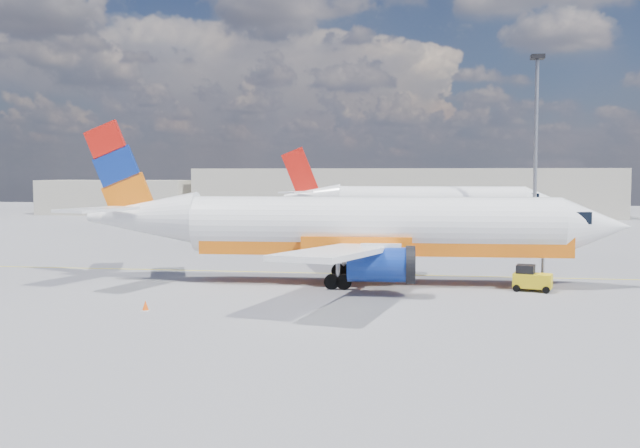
# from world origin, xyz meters

# --- Properties ---
(ground) EXTENTS (240.00, 240.00, 0.00)m
(ground) POSITION_xyz_m (0.00, 0.00, 0.00)
(ground) COLOR slate
(ground) RESTS_ON ground
(taxi_line) EXTENTS (70.00, 0.15, 0.01)m
(taxi_line) POSITION_xyz_m (0.00, 3.00, 0.01)
(taxi_line) COLOR yellow
(taxi_line) RESTS_ON ground
(terminal_main) EXTENTS (70.00, 14.00, 8.00)m
(terminal_main) POSITION_xyz_m (5.00, 75.00, 4.00)
(terminal_main) COLOR #B4AE9B
(terminal_main) RESTS_ON ground
(terminal_annex) EXTENTS (26.00, 10.00, 6.00)m
(terminal_annex) POSITION_xyz_m (-45.00, 72.00, 3.00)
(terminal_annex) COLOR #B4AE9B
(terminal_annex) RESTS_ON ground
(main_jet) EXTENTS (35.38, 27.96, 10.72)m
(main_jet) POSITION_xyz_m (4.75, -1.38, 3.57)
(main_jet) COLOR white
(main_jet) RESTS_ON ground
(second_jet) EXTENTS (34.91, 27.63, 10.59)m
(second_jet) POSITION_xyz_m (8.56, 43.99, 3.53)
(second_jet) COLOR white
(second_jet) RESTS_ON ground
(gse_tug) EXTENTS (2.46, 1.88, 1.58)m
(gse_tug) POSITION_xyz_m (15.49, -2.81, 0.75)
(gse_tug) COLOR black
(gse_tug) RESTS_ON ground
(traffic_cone) EXTENTS (0.39, 0.39, 0.54)m
(traffic_cone) POSITION_xyz_m (-5.12, -12.21, 0.26)
(traffic_cone) COLOR white
(traffic_cone) RESTS_ON ground
(floodlight_mast) EXTENTS (1.50, 1.50, 20.52)m
(floodlight_mast) POSITION_xyz_m (21.36, 37.39, 12.30)
(floodlight_mast) COLOR gray
(floodlight_mast) RESTS_ON ground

